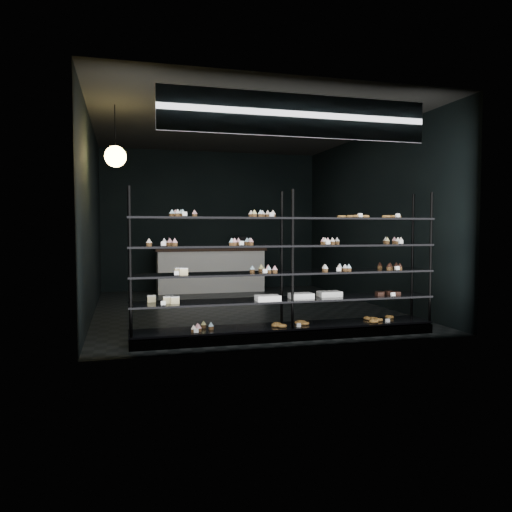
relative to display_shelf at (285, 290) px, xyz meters
name	(u,v)px	position (x,y,z in m)	size (l,w,h in m)	color
room	(241,218)	(-0.01, 2.45, 0.97)	(5.01, 6.01, 3.20)	black
display_shelf	(285,290)	(0.00, 0.00, 0.00)	(4.00, 0.50, 1.91)	black
signage	(298,116)	(-0.01, -0.48, 2.12)	(3.30, 0.05, 0.50)	#0B1739
pendant_lamp	(115,156)	(-2.11, 1.37, 1.82)	(0.30, 0.30, 0.88)	black
service_counter	(211,269)	(-0.12, 4.95, -0.13)	(2.46, 0.65, 1.23)	silver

